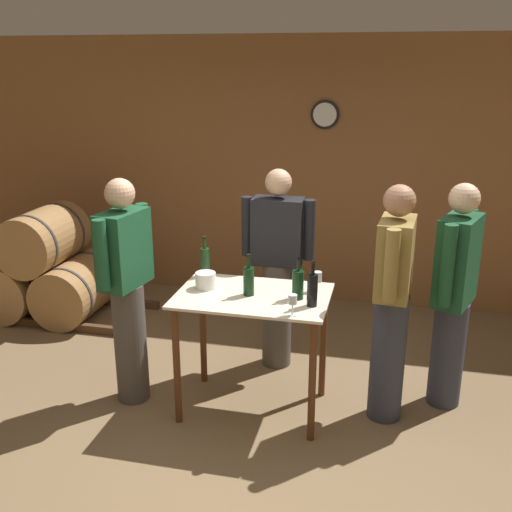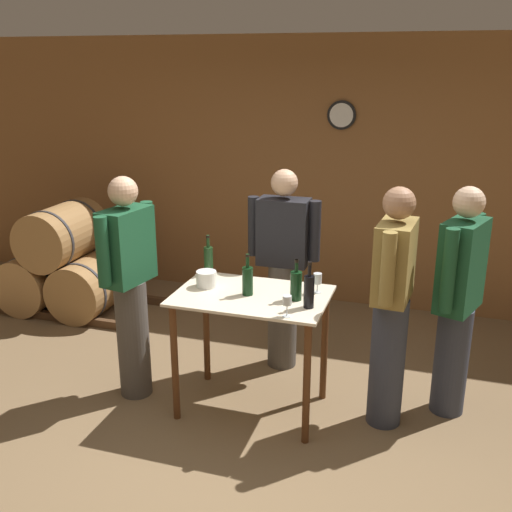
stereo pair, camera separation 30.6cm
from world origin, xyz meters
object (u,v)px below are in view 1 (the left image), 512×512
(wine_bottle_left, at_px, (249,280))
(person_visitor_bearded, at_px, (127,288))
(wine_bottle_center, at_px, (298,284))
(wine_glass_near_left, at_px, (293,300))
(wine_bottle_right, at_px, (312,289))
(wine_glass_near_center, at_px, (318,278))
(ice_bucket, at_px, (206,280))
(wine_bottle_far_left, at_px, (205,261))
(person_host, at_px, (392,301))
(person_visitor_near_door, at_px, (277,265))
(person_visitor_with_scarf, at_px, (454,293))

(wine_bottle_left, xyz_separation_m, person_visitor_bearded, (-0.89, -0.06, -0.11))
(wine_bottle_center, height_order, wine_glass_near_left, wine_bottle_center)
(wine_bottle_right, relative_size, wine_glass_near_center, 2.22)
(wine_bottle_left, height_order, ice_bucket, wine_bottle_left)
(wine_bottle_far_left, bearing_deg, person_host, -7.33)
(wine_bottle_left, distance_m, person_visitor_near_door, 0.74)
(wine_bottle_far_left, height_order, wine_bottle_right, wine_bottle_right)
(wine_bottle_far_left, xyz_separation_m, wine_bottle_center, (0.75, -0.29, -0.01))
(ice_bucket, bearing_deg, wine_bottle_far_left, 108.34)
(wine_bottle_left, distance_m, person_host, 0.99)
(wine_bottle_far_left, xyz_separation_m, ice_bucket, (0.08, -0.25, -0.06))
(wine_bottle_left, height_order, wine_glass_near_left, wine_bottle_left)
(person_visitor_bearded, xyz_separation_m, person_visitor_near_door, (0.95, 0.78, -0.02))
(person_visitor_with_scarf, bearing_deg, wine_glass_near_left, -146.43)
(wine_bottle_far_left, bearing_deg, wine_glass_near_center, -8.01)
(ice_bucket, distance_m, person_host, 1.30)
(person_visitor_with_scarf, bearing_deg, wine_glass_near_center, -166.30)
(wine_bottle_right, bearing_deg, person_host, 23.14)
(wine_bottle_right, bearing_deg, wine_bottle_far_left, 155.28)
(wine_glass_near_left, xyz_separation_m, ice_bucket, (-0.69, 0.34, -0.04))
(wine_bottle_far_left, xyz_separation_m, person_visitor_near_door, (0.47, 0.42, -0.14))
(person_visitor_with_scarf, distance_m, person_visitor_bearded, 2.34)
(person_host, distance_m, person_visitor_bearded, 1.87)
(person_host, relative_size, person_visitor_with_scarf, 1.02)
(wine_glass_near_left, xyz_separation_m, person_visitor_bearded, (-1.25, 0.22, -0.11))
(wine_bottle_left, xyz_separation_m, ice_bucket, (-0.33, 0.06, -0.05))
(wine_bottle_far_left, relative_size, wine_glass_near_center, 2.17)
(wine_bottle_center, xyz_separation_m, person_visitor_near_door, (-0.28, 0.72, -0.13))
(wine_bottle_left, bearing_deg, wine_glass_near_left, -38.19)
(person_host, relative_size, person_visitor_bearded, 1.00)
(wine_bottle_left, height_order, wine_bottle_center, wine_bottle_left)
(wine_glass_near_center, distance_m, person_visitor_with_scarf, 0.98)
(ice_bucket, height_order, person_host, person_host)
(wine_bottle_right, distance_m, person_visitor_bearded, 1.35)
(wine_bottle_center, distance_m, ice_bucket, 0.68)
(wine_bottle_right, bearing_deg, wine_bottle_center, 137.03)
(wine_glass_near_left, bearing_deg, person_host, 33.36)
(wine_bottle_right, bearing_deg, ice_bucket, 169.02)
(person_visitor_bearded, bearing_deg, wine_bottle_left, 3.61)
(wine_glass_near_center, relative_size, person_visitor_bearded, 0.08)
(wine_bottle_far_left, xyz_separation_m, wine_bottle_left, (0.41, -0.30, -0.01))
(wine_bottle_center, xyz_separation_m, ice_bucket, (-0.67, 0.05, -0.05))
(wine_bottle_left, relative_size, person_visitor_with_scarf, 0.18)
(wine_glass_near_left, bearing_deg, person_visitor_near_door, 106.36)
(wine_bottle_center, bearing_deg, wine_bottle_right, -42.97)
(wine_glass_near_center, height_order, ice_bucket, wine_glass_near_center)
(wine_bottle_right, relative_size, person_host, 0.19)
(wine_bottle_right, distance_m, ice_bucket, 0.80)
(person_host, bearing_deg, wine_bottle_left, -172.59)
(person_visitor_bearded, bearing_deg, person_host, 5.60)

